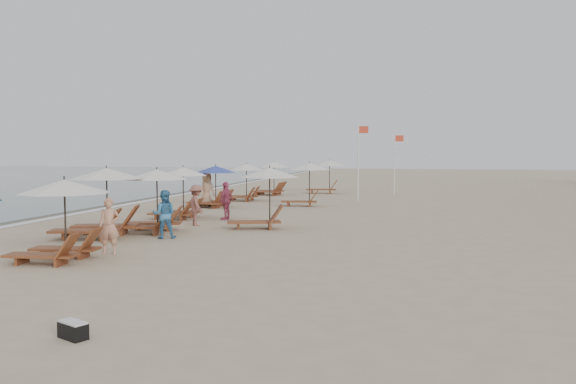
% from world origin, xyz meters
% --- Properties ---
extents(ground, '(160.00, 160.00, 0.00)m').
position_xyz_m(ground, '(0.00, 0.00, 0.00)').
color(ground, tan).
rests_on(ground, ground).
extents(wet_sand_band, '(3.20, 140.00, 0.01)m').
position_xyz_m(wet_sand_band, '(-12.50, 10.00, 0.00)').
color(wet_sand_band, '#6B5E4C').
rests_on(wet_sand_band, ground).
extents(foam_line, '(0.50, 140.00, 0.02)m').
position_xyz_m(foam_line, '(-11.20, 10.00, 0.01)').
color(foam_line, white).
rests_on(foam_line, ground).
extents(lounger_station_0, '(2.50, 2.30, 2.11)m').
position_xyz_m(lounger_station_0, '(-5.10, -3.19, 1.15)').
color(lounger_station_0, brown).
rests_on(lounger_station_0, ground).
extents(lounger_station_1, '(2.88, 2.60, 2.28)m').
position_xyz_m(lounger_station_1, '(-6.34, 0.83, 1.09)').
color(lounger_station_1, brown).
rests_on(lounger_station_1, ground).
extents(lounger_station_2, '(2.57, 2.22, 2.20)m').
position_xyz_m(lounger_station_2, '(-5.20, 2.28, 1.11)').
color(lounger_station_2, brown).
rests_on(lounger_station_2, ground).
extents(lounger_station_3, '(2.40, 2.08, 2.16)m').
position_xyz_m(lounger_station_3, '(-5.96, 6.40, 1.09)').
color(lounger_station_3, brown).
rests_on(lounger_station_3, ground).
extents(lounger_station_4, '(2.50, 2.19, 2.10)m').
position_xyz_m(lounger_station_4, '(-6.36, 11.45, 1.04)').
color(lounger_station_4, brown).
rests_on(lounger_station_4, ground).
extents(lounger_station_5, '(2.34, 2.05, 2.11)m').
position_xyz_m(lounger_station_5, '(-5.88, 15.40, 1.08)').
color(lounger_station_5, brown).
rests_on(lounger_station_5, ground).
extents(lounger_station_6, '(2.43, 2.05, 2.15)m').
position_xyz_m(lounger_station_6, '(-5.46, 20.05, 1.04)').
color(lounger_station_6, brown).
rests_on(lounger_station_6, ground).
extents(inland_station_0, '(2.71, 2.24, 2.22)m').
position_xyz_m(inland_station_0, '(-1.66, 4.12, 1.38)').
color(inland_station_0, brown).
rests_on(inland_station_0, ground).
extents(inland_station_1, '(2.61, 2.24, 2.22)m').
position_xyz_m(inland_station_1, '(-1.81, 13.10, 1.43)').
color(inland_station_1, brown).
rests_on(inland_station_1, ground).
extents(inland_station_2, '(2.76, 2.24, 2.22)m').
position_xyz_m(inland_station_2, '(-2.20, 22.33, 1.34)').
color(inland_station_2, brown).
rests_on(inland_station_2, ground).
extents(beachgoer_near, '(0.66, 0.54, 1.55)m').
position_xyz_m(beachgoer_near, '(-4.41, -1.93, 0.78)').
color(beachgoer_near, tan).
rests_on(beachgoer_near, ground).
extents(beachgoer_mid_a, '(0.92, 0.81, 1.57)m').
position_xyz_m(beachgoer_mid_a, '(-4.16, 1.07, 0.79)').
color(beachgoer_mid_a, teal).
rests_on(beachgoer_mid_a, ground).
extents(beachgoer_mid_b, '(1.09, 1.15, 1.56)m').
position_xyz_m(beachgoer_mid_b, '(-4.36, 4.35, 0.78)').
color(beachgoer_mid_b, '#8E5348').
rests_on(beachgoer_mid_b, ground).
extents(beachgoer_far_a, '(0.60, 0.99, 1.58)m').
position_xyz_m(beachgoer_far_a, '(-3.87, 6.43, 0.79)').
color(beachgoer_far_a, '#B8496A').
rests_on(beachgoer_far_a, ground).
extents(beachgoer_far_b, '(0.90, 1.03, 1.78)m').
position_xyz_m(beachgoer_far_b, '(-6.65, 11.56, 0.89)').
color(beachgoer_far_b, tan).
rests_on(beachgoer_far_b, ground).
extents(duffel_bag, '(0.54, 0.42, 0.27)m').
position_xyz_m(duffel_bag, '(-1.19, -8.63, 0.14)').
color(duffel_bag, black).
rests_on(duffel_bag, ground).
extents(flag_pole_near, '(0.60, 0.08, 4.45)m').
position_xyz_m(flag_pole_near, '(0.58, 16.66, 2.47)').
color(flag_pole_near, silver).
rests_on(flag_pole_near, ground).
extents(flag_pole_far, '(0.60, 0.08, 4.06)m').
position_xyz_m(flag_pole_far, '(2.42, 21.72, 2.27)').
color(flag_pole_far, silver).
rests_on(flag_pole_far, ground).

